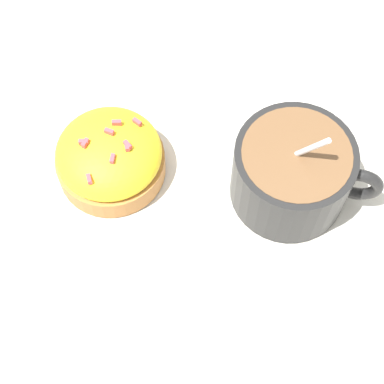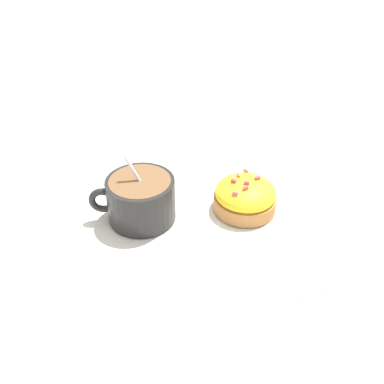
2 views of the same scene
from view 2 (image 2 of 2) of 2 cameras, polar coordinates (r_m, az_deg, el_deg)
The scene contains 4 objects.
ground_plane at distance 0.61m, azimuth 0.08°, elevation -2.23°, with size 3.00×3.00×0.00m, color silver.
paper_napkin at distance 0.61m, azimuth 0.08°, elevation -2.12°, with size 0.35×0.36×0.00m.
coffee_cup at distance 0.58m, azimuth -6.61°, elevation -0.71°, with size 0.11×0.09×0.09m.
frosted_pastry at distance 0.60m, azimuth 6.77°, elevation -0.53°, with size 0.08×0.08×0.05m.
Camera 2 is at (-0.10, -0.47, 0.38)m, focal length 42.00 mm.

